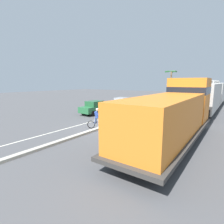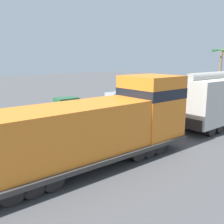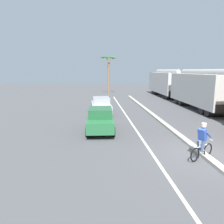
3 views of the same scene
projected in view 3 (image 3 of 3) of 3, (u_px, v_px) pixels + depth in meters
The scene contains 9 objects.
ground_plane at pixel (203, 156), 10.59m from camera, with size 120.00×120.00×0.00m, color #4C4C4F.
median_curb at pixel (165, 124), 16.45m from camera, with size 0.36×36.00×0.16m, color #B2AD9E.
lane_stripe at pixel (133, 126), 16.29m from camera, with size 0.14×36.00×0.01m, color silver.
hopper_car_lead at pixel (201, 90), 22.92m from camera, with size 2.90×10.60×4.18m.
hopper_car_middle at pixel (166, 83), 34.28m from camera, with size 2.90×10.60×4.18m.
parked_car_green at pixel (100, 119), 14.70m from camera, with size 1.93×4.25×1.62m.
parked_car_silver at pixel (101, 106), 20.40m from camera, with size 1.96×4.26×1.62m.
cyclist at pixel (202, 142), 10.05m from camera, with size 1.49×0.95×1.71m.
palm_tree_near at pixel (109, 66), 36.76m from camera, with size 2.70×2.72×6.48m.
Camera 3 is at (-5.15, -9.64, 4.09)m, focal length 35.00 mm.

